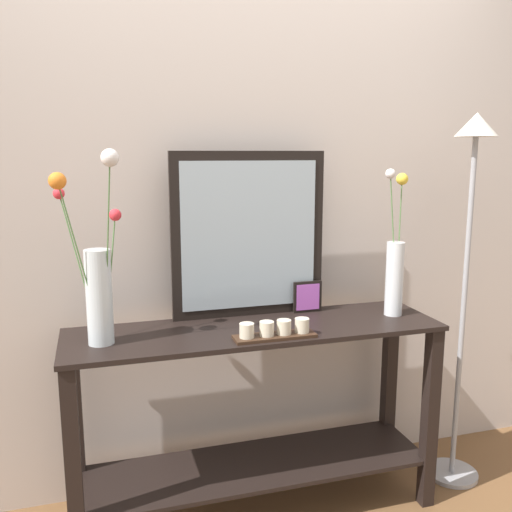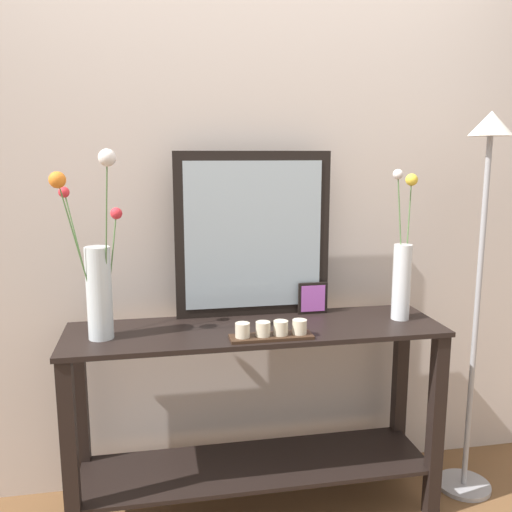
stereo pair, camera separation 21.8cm
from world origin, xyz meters
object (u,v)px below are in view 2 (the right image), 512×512
Objects in this scene: mirror_leaning at (253,235)px; picture_frame_small at (313,298)px; vase_right at (402,271)px; console_table at (256,401)px; floor_lamp at (482,243)px; tall_vase_left at (97,275)px; candle_tray at (271,331)px.

mirror_leaning is 5.05× the size of picture_frame_small.
console_table is at bearing -179.79° from vase_right.
vase_right is at bearing -22.28° from picture_frame_small.
floor_lamp is (0.95, -0.20, -0.03)m from mirror_leaning.
console_table is 2.14× the size of tall_vase_left.
vase_right is 0.40m from picture_frame_small.
floor_lamp is at bearing -11.89° from mirror_leaning.
mirror_leaning is 0.67m from tall_vase_left.
mirror_leaning reaches higher than candle_tray.
vase_right is 0.64m from candle_tray.
candle_tray is at bearing -130.81° from picture_frame_small.
vase_right reaches higher than picture_frame_small.
floor_lamp is (0.69, -0.17, 0.25)m from picture_frame_small.
console_table is 1.16m from floor_lamp.
candle_tray is (0.03, -0.14, 0.35)m from console_table.
mirror_leaning is 0.65m from vase_right.
mirror_leaning is at bearing 17.90° from tall_vase_left.
mirror_leaning is at bearing 172.41° from picture_frame_small.
mirror_leaning is 0.97m from floor_lamp.
floor_lamp reaches higher than console_table.
floor_lamp reaches higher than mirror_leaning.
tall_vase_left is at bearing -179.87° from floor_lamp.
vase_right is 0.36m from floor_lamp.
console_table is at bearing 102.63° from candle_tray.
picture_frame_small is 0.75m from floor_lamp.
mirror_leaning is (0.02, 0.18, 0.67)m from console_table.
picture_frame_small is at bearing -7.59° from mirror_leaning.
tall_vase_left is 0.69m from candle_tray.
vase_right is (1.23, 0.03, -0.04)m from tall_vase_left.
console_table is 0.50m from picture_frame_small.
candle_tray is 0.19× the size of floor_lamp.
console_table is at bearing -96.86° from mirror_leaning.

